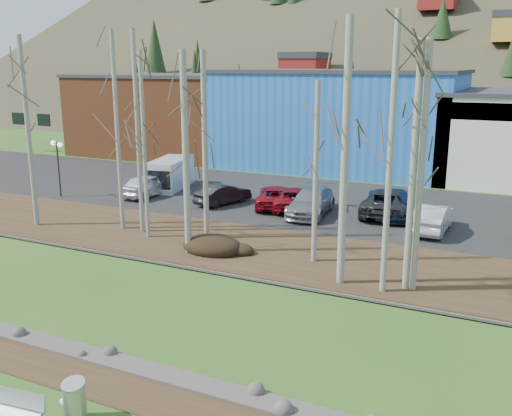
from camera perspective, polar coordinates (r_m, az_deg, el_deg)
The scene contains 34 objects.
dirt_strip at distance 16.78m, azimuth -12.03°, elevation -17.43°, with size 80.00×1.80×0.03m, color #382616.
near_bank_rocks at distance 17.47m, azimuth -9.96°, elevation -16.02°, with size 80.00×0.80×0.50m, color #47423D, non-canonical shape.
river at distance 20.53m, azimuth -3.21°, elevation -11.00°, with size 80.00×8.00×0.90m, color #111C30, non-canonical shape.
far_bank_rocks at distance 23.91m, azimuth 1.56°, elevation -7.24°, with size 80.00×0.80×0.46m, color #47423D, non-canonical shape.
far_bank at distance 26.66m, azimuth 4.38°, elevation -4.80°, with size 80.00×7.00×0.15m, color #382616.
parking_lot at distance 36.27m, azimuth 10.44°, elevation 0.13°, with size 80.00×14.00×0.14m, color black.
building_brick at distance 58.50m, azimuth -8.97°, elevation 9.28°, with size 16.32×12.24×7.80m.
building_blue at distance 50.54m, azimuth 8.31°, elevation 8.84°, with size 20.40×12.24×8.30m.
hillside at distance 93.89m, azimuth 21.15°, elevation 18.64°, with size 160.00×72.00×35.00m, color #373122, non-canonical shape.
bench_intact at distance 16.09m, azimuth -23.44°, elevation -18.00°, with size 1.91×0.77×0.93m.
litter_bin at distance 15.76m, azimuth -17.66°, elevation -18.05°, with size 0.57×0.57×0.98m, color #B7BABC.
seagull at distance 16.44m, azimuth -18.45°, elevation -17.91°, with size 0.47×0.22×0.34m.
dirt_mound at distance 27.03m, azimuth -4.38°, elevation -3.71°, with size 3.01×2.12×0.59m, color black.
birch_0 at distance 32.79m, azimuth -21.82°, elevation 6.97°, with size 0.25×0.25×10.07m.
birch_1 at distance 29.80m, azimuth -11.74°, elevation 7.28°, with size 0.22×0.22×10.30m.
birch_2 at distance 28.18m, azimuth -5.13°, elevation 6.09°, with size 0.27×0.27×9.28m.
birch_3 at distance 28.80m, azimuth -11.12°, elevation 6.01°, with size 0.20×0.20×9.24m.
birch_4 at distance 26.09m, azimuth -7.05°, elevation 5.34°, with size 0.30×0.30×9.24m.
birch_5 at distance 24.86m, azimuth 6.00°, elevation 3.44°, with size 0.24×0.24×7.95m.
birch_6 at distance 21.60m, azimuth 13.26°, elevation 4.89°, with size 0.23×0.23×10.46m.
birch_7 at distance 22.20m, azimuth 8.88°, elevation 5.18°, with size 0.30×0.30×10.34m.
birch_8 at distance 22.24m, azimuth 15.45°, elevation 3.76°, with size 0.26×0.26×9.50m.
birch_10 at distance 30.60m, azimuth -13.69°, elevation 7.35°, with size 0.22×0.22×10.30m.
birch_11 at distance 22.19m, azimuth 16.16°, elevation 3.69°, with size 0.26×0.26×9.50m.
street_lamp at distance 39.83m, azimuth -19.25°, elevation 5.19°, with size 1.33×0.76×3.70m.
car_0 at distance 38.90m, azimuth -10.79°, elevation 2.29°, with size 1.75×4.35×1.48m, color silver.
car_1 at distance 36.02m, azimuth -3.33°, elevation 1.41°, with size 1.36×3.89×1.28m, color black.
car_2 at distance 34.88m, azimuth 3.68°, elevation 1.01°, with size 2.19×4.75×1.32m, color maroon.
car_3 at distance 33.57m, azimuth 5.52°, elevation 0.60°, with size 2.09×5.13×1.49m, color gray.
car_4 at distance 33.76m, azimuth 13.90°, elevation 0.42°, with size 1.89×4.71×1.60m, color #132442.
car_5 at distance 31.45m, azimuth 17.26°, elevation -0.94°, with size 1.55×4.46×1.47m, color silver.
car_6 at distance 34.22m, azimuth 12.97°, elevation 0.62°, with size 2.58×5.60×1.56m, color #2B2B2E.
car_8 at distance 35.30m, azimuth 1.98°, elevation 1.19°, with size 2.19×4.75×1.32m, color maroon.
van_grey at distance 40.85m, azimuth -8.69°, elevation 3.36°, with size 2.98×5.05×2.07m.
Camera 1 is at (9.05, -9.04, 8.73)m, focal length 40.00 mm.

